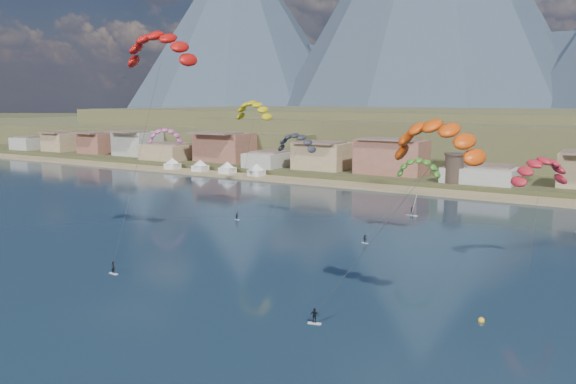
{
  "coord_description": "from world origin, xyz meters",
  "views": [
    {
      "loc": [
        52.7,
        -53.26,
        25.82
      ],
      "look_at": [
        0.0,
        32.0,
        10.0
      ],
      "focal_mm": 36.9,
      "sensor_mm": 36.0,
      "label": 1
    }
  ],
  "objects_px": {
    "kitesurfer_green": "(418,165)",
    "windsurfer": "(413,209)",
    "kitesurfer_yellow": "(253,108)",
    "buoy": "(481,320)",
    "kitesurfer_red": "(160,44)",
    "kitesurfer_orange": "(437,134)",
    "watchtower": "(454,168)"
  },
  "relations": [
    {
      "from": "watchtower",
      "to": "kitesurfer_red",
      "type": "height_order",
      "value": "kitesurfer_red"
    },
    {
      "from": "kitesurfer_orange",
      "to": "kitesurfer_green",
      "type": "height_order",
      "value": "kitesurfer_orange"
    },
    {
      "from": "kitesurfer_yellow",
      "to": "kitesurfer_green",
      "type": "relative_size",
      "value": 1.52
    },
    {
      "from": "watchtower",
      "to": "kitesurfer_yellow",
      "type": "distance_m",
      "value": 65.7
    },
    {
      "from": "windsurfer",
      "to": "kitesurfer_green",
      "type": "bearing_deg",
      "value": -68.21
    },
    {
      "from": "kitesurfer_orange",
      "to": "buoy",
      "type": "relative_size",
      "value": 33.53
    },
    {
      "from": "kitesurfer_red",
      "to": "kitesurfer_green",
      "type": "xyz_separation_m",
      "value": [
        32.92,
        33.72,
        -21.32
      ]
    },
    {
      "from": "kitesurfer_red",
      "to": "kitesurfer_green",
      "type": "height_order",
      "value": "kitesurfer_red"
    },
    {
      "from": "kitesurfer_green",
      "to": "buoy",
      "type": "distance_m",
      "value": 47.01
    },
    {
      "from": "kitesurfer_orange",
      "to": "windsurfer",
      "type": "xyz_separation_m",
      "value": [
        -23.24,
        58.15,
        -20.27
      ]
    },
    {
      "from": "buoy",
      "to": "kitesurfer_orange",
      "type": "bearing_deg",
      "value": -167.47
    },
    {
      "from": "kitesurfer_green",
      "to": "windsurfer",
      "type": "relative_size",
      "value": 3.76
    },
    {
      "from": "buoy",
      "to": "kitesurfer_yellow",
      "type": "bearing_deg",
      "value": 145.23
    },
    {
      "from": "windsurfer",
      "to": "buoy",
      "type": "distance_m",
      "value": 63.86
    },
    {
      "from": "windsurfer",
      "to": "buoy",
      "type": "xyz_separation_m",
      "value": [
        29.03,
        -56.87,
        -1.37
      ]
    },
    {
      "from": "kitesurfer_green",
      "to": "watchtower",
      "type": "bearing_deg",
      "value": 99.72
    },
    {
      "from": "watchtower",
      "to": "kitesurfer_orange",
      "type": "relative_size",
      "value": 0.33
    },
    {
      "from": "kitesurfer_yellow",
      "to": "kitesurfer_green",
      "type": "height_order",
      "value": "kitesurfer_yellow"
    },
    {
      "from": "kitesurfer_orange",
      "to": "kitesurfer_green",
      "type": "bearing_deg",
      "value": 111.78
    },
    {
      "from": "kitesurfer_yellow",
      "to": "buoy",
      "type": "bearing_deg",
      "value": -34.77
    },
    {
      "from": "watchtower",
      "to": "buoy",
      "type": "relative_size",
      "value": 11.04
    },
    {
      "from": "kitesurfer_yellow",
      "to": "windsurfer",
      "type": "distance_m",
      "value": 42.74
    },
    {
      "from": "kitesurfer_red",
      "to": "kitesurfer_orange",
      "type": "distance_m",
      "value": 51.3
    },
    {
      "from": "kitesurfer_yellow",
      "to": "kitesurfer_orange",
      "type": "bearing_deg",
      "value": -38.2
    },
    {
      "from": "watchtower",
      "to": "windsurfer",
      "type": "distance_m",
      "value": 42.67
    },
    {
      "from": "watchtower",
      "to": "kitesurfer_orange",
      "type": "height_order",
      "value": "kitesurfer_orange"
    },
    {
      "from": "buoy",
      "to": "windsurfer",
      "type": "bearing_deg",
      "value": 117.04
    },
    {
      "from": "windsurfer",
      "to": "buoy",
      "type": "bearing_deg",
      "value": -62.96
    },
    {
      "from": "watchtower",
      "to": "kitesurfer_orange",
      "type": "xyz_separation_m",
      "value": [
        26.48,
        -100.42,
        15.4
      ]
    },
    {
      "from": "kitesurfer_red",
      "to": "kitesurfer_green",
      "type": "bearing_deg",
      "value": 45.69
    },
    {
      "from": "kitesurfer_yellow",
      "to": "kitesurfer_orange",
      "type": "xyz_separation_m",
      "value": [
        57.26,
        -45.06,
        -2.04
      ]
    },
    {
      "from": "kitesurfer_green",
      "to": "kitesurfer_orange",
      "type": "bearing_deg",
      "value": -68.22
    }
  ]
}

